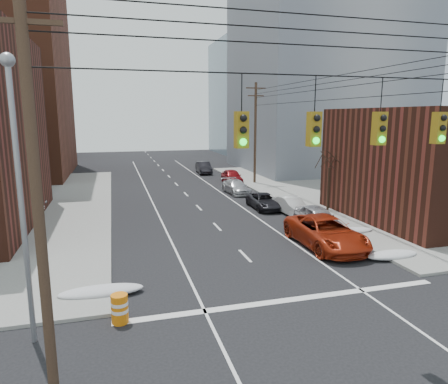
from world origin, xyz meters
TOP-DOWN VIEW (x-y plane):
  - sidewalk_ne at (27.00, 27.00)m, footprint 40.00×40.00m
  - building_brick_far at (-26.00, 74.00)m, footprint 22.00×18.00m
  - building_office at (22.00, 44.00)m, footprint 22.00×20.00m
  - building_glass at (24.00, 70.00)m, footprint 20.00×18.00m
  - utility_pole_left at (-8.50, 3.00)m, footprint 2.20×0.28m
  - utility_pole_far at (8.50, 34.00)m, footprint 2.20×0.28m
  - traffic_signals at (0.10, 2.97)m, footprint 17.00×0.42m
  - street_light at (-9.50, 6.00)m, footprint 0.44×0.44m
  - bare_tree at (9.59, 20.00)m, footprint 2.09×2.20m
  - snow_nw at (-7.40, 9.00)m, footprint 3.50×1.08m
  - snow_ne at (7.40, 9.50)m, footprint 3.00×1.08m
  - snow_east_far at (7.40, 14.00)m, footprint 4.00×1.08m
  - red_pickup at (4.98, 12.23)m, footprint 2.92×6.27m
  - parked_car_a at (6.40, 15.76)m, footprint 1.80×4.48m
  - parked_car_b at (6.40, 19.88)m, footprint 1.70×4.13m
  - parked_car_c at (5.11, 22.24)m, footprint 2.11×4.46m
  - parked_car_d at (4.80, 29.12)m, footprint 2.10×4.60m
  - parked_car_e at (6.11, 34.86)m, footprint 2.13×4.69m
  - parked_car_f at (4.80, 43.47)m, footprint 1.88×4.71m
  - lot_car_a at (-13.96, 25.28)m, footprint 3.99×2.31m
  - lot_car_b at (-14.55, 26.62)m, footprint 5.90×4.40m
  - construction_barrel at (-6.68, 6.50)m, footprint 0.69×0.69m

SIDE VIEW (x-z plane):
  - sidewalk_ne at x=27.00m, z-range 0.00..0.15m
  - snow_nw at x=-7.40m, z-range 0.00..0.42m
  - snow_ne at x=7.40m, z-range 0.00..0.42m
  - snow_east_far at x=7.40m, z-range 0.00..0.42m
  - construction_barrel at x=-6.68m, z-range 0.02..1.11m
  - parked_car_c at x=5.11m, z-range 0.00..1.23m
  - parked_car_d at x=4.80m, z-range 0.00..1.31m
  - parked_car_b at x=6.40m, z-range 0.00..1.33m
  - parked_car_f at x=4.80m, z-range 0.00..1.52m
  - parked_car_a at x=6.40m, z-range 0.00..1.53m
  - lot_car_a at x=-13.96m, z-range 0.15..1.39m
  - parked_car_e at x=6.11m, z-range 0.00..1.56m
  - red_pickup at x=4.98m, z-range 0.00..1.74m
  - lot_car_b at x=-14.55m, z-range 0.15..1.64m
  - bare_tree at x=9.59m, z-range -0.15..4.79m
  - street_light at x=-9.50m, z-range 0.88..10.20m
  - utility_pole_left at x=-8.50m, z-range 0.28..11.28m
  - utility_pole_far at x=8.50m, z-range 0.28..11.28m
  - building_brick_far at x=-26.00m, z-range 0.00..12.00m
  - traffic_signals at x=0.10m, z-range 6.16..8.18m
  - building_glass at x=24.00m, z-range 0.00..22.00m
  - building_office at x=22.00m, z-range 0.00..25.00m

